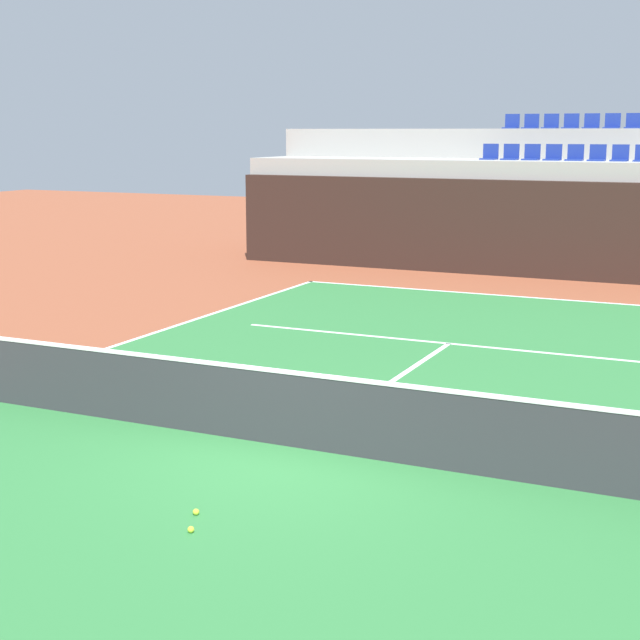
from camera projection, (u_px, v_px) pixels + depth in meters
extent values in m
plane|color=brown|center=(294.00, 448.00, 11.68)|extent=(80.00, 80.00, 0.00)
cube|color=#2D7238|center=(294.00, 447.00, 11.68)|extent=(11.00, 24.00, 0.01)
cube|color=white|center=(519.00, 297.00, 22.31)|extent=(11.00, 0.10, 0.00)
cube|color=white|center=(449.00, 344.00, 17.38)|extent=(8.26, 0.10, 0.00)
cube|color=white|center=(386.00, 385.00, 14.53)|extent=(0.10, 6.40, 0.00)
cube|color=black|center=(550.00, 230.00, 24.93)|extent=(18.13, 0.30, 2.57)
cube|color=#9E9E99|center=(560.00, 217.00, 26.08)|extent=(18.13, 2.40, 3.06)
cube|color=#9E9E99|center=(577.00, 196.00, 28.13)|extent=(18.13, 2.40, 3.92)
cube|color=navy|center=(489.00, 159.00, 26.63)|extent=(0.44, 0.44, 0.04)
cube|color=navy|center=(491.00, 151.00, 26.77)|extent=(0.44, 0.04, 0.40)
cube|color=navy|center=(509.00, 159.00, 26.39)|extent=(0.44, 0.44, 0.04)
cube|color=navy|center=(511.00, 151.00, 26.52)|extent=(0.44, 0.04, 0.40)
cube|color=navy|center=(531.00, 159.00, 26.15)|extent=(0.44, 0.44, 0.04)
cube|color=navy|center=(533.00, 151.00, 26.28)|extent=(0.44, 0.04, 0.40)
cube|color=navy|center=(552.00, 160.00, 25.90)|extent=(0.44, 0.44, 0.04)
cube|color=navy|center=(554.00, 151.00, 26.04)|extent=(0.44, 0.04, 0.40)
cube|color=navy|center=(574.00, 160.00, 25.66)|extent=(0.44, 0.44, 0.04)
cube|color=navy|center=(576.00, 152.00, 25.79)|extent=(0.44, 0.04, 0.40)
cube|color=navy|center=(596.00, 160.00, 25.42)|extent=(0.44, 0.44, 0.04)
cube|color=navy|center=(598.00, 152.00, 25.55)|extent=(0.44, 0.04, 0.40)
cube|color=navy|center=(619.00, 160.00, 25.17)|extent=(0.44, 0.44, 0.04)
cube|color=navy|center=(621.00, 152.00, 25.31)|extent=(0.44, 0.04, 0.40)
cube|color=navy|center=(511.00, 128.00, 28.60)|extent=(0.44, 0.44, 0.04)
cube|color=navy|center=(512.00, 121.00, 28.73)|extent=(0.44, 0.04, 0.40)
cube|color=navy|center=(530.00, 128.00, 28.36)|extent=(0.44, 0.44, 0.04)
cube|color=navy|center=(532.00, 121.00, 28.49)|extent=(0.44, 0.04, 0.40)
cube|color=navy|center=(550.00, 128.00, 28.11)|extent=(0.44, 0.44, 0.04)
cube|color=navy|center=(552.00, 120.00, 28.25)|extent=(0.44, 0.04, 0.40)
cube|color=navy|center=(570.00, 128.00, 27.87)|extent=(0.44, 0.44, 0.04)
cube|color=navy|center=(572.00, 120.00, 28.00)|extent=(0.44, 0.04, 0.40)
cube|color=navy|center=(590.00, 128.00, 27.63)|extent=(0.44, 0.44, 0.04)
cube|color=navy|center=(592.00, 120.00, 27.76)|extent=(0.44, 0.04, 0.40)
cube|color=navy|center=(611.00, 128.00, 27.38)|extent=(0.44, 0.44, 0.04)
cube|color=navy|center=(613.00, 120.00, 27.52)|extent=(0.44, 0.04, 0.40)
cube|color=navy|center=(633.00, 128.00, 27.14)|extent=(0.44, 0.44, 0.04)
cube|color=navy|center=(634.00, 120.00, 27.27)|extent=(0.44, 0.04, 0.40)
cube|color=#333338|center=(293.00, 411.00, 11.59)|extent=(10.90, 0.02, 0.92)
cube|color=white|center=(293.00, 373.00, 11.50)|extent=(10.90, 0.04, 0.05)
sphere|color=#CCE033|center=(191.00, 529.00, 9.18)|extent=(0.07, 0.07, 0.07)
sphere|color=#CCE033|center=(196.00, 512.00, 9.60)|extent=(0.07, 0.07, 0.07)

